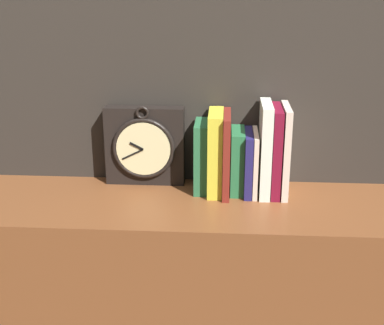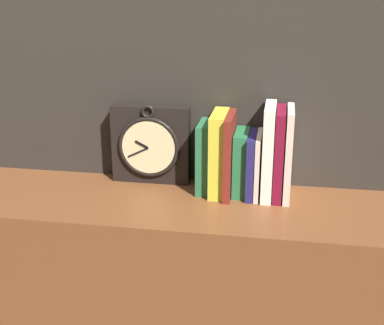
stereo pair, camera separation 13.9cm
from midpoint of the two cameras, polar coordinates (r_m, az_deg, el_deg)
name	(u,v)px [view 1 (the left image)]	position (r m, az deg, el deg)	size (l,w,h in m)	color
bookshelf	(192,319)	(1.61, -2.57, -16.42)	(1.38, 0.35, 0.73)	brown
clock	(145,146)	(1.54, -7.66, 1.71)	(0.23, 0.06, 0.24)	black
book_slot0_green	(202,156)	(1.49, -1.64, 0.63)	(0.04, 0.12, 0.20)	#2A6B41
book_slot1_yellow	(215,152)	(1.47, -0.18, 1.05)	(0.04, 0.15, 0.23)	yellow
book_slot2_maroon	(227,154)	(1.46, 1.00, 0.89)	(0.02, 0.16, 0.22)	maroon
book_slot3_green	(237,161)	(1.48, 2.20, 0.15)	(0.04, 0.13, 0.18)	#266F40
book_slot4_navy	(248,162)	(1.48, 3.33, -0.03)	(0.02, 0.14, 0.17)	navy
book_slot5_cream	(255,162)	(1.48, 4.05, -0.03)	(0.01, 0.14, 0.17)	beige
book_slot6_white	(265,149)	(1.46, 5.11, 1.42)	(0.03, 0.15, 0.25)	white
book_slot7_maroon	(275,151)	(1.47, 6.22, 1.21)	(0.02, 0.15, 0.24)	maroon
book_slot8_cream	(284,150)	(1.47, 7.19, 1.25)	(0.02, 0.15, 0.25)	beige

